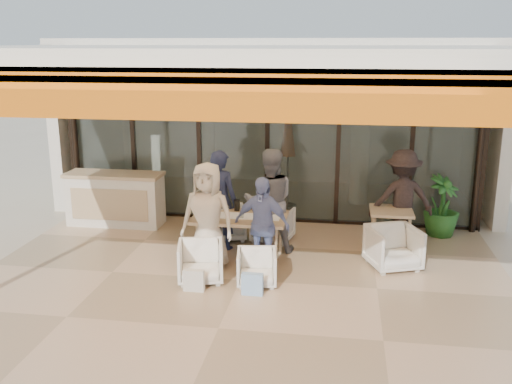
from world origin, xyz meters
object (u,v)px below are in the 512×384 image
at_px(diner_navy, 220,200).
at_px(standing_woman, 402,199).
at_px(chair_near_left, 201,260).
at_px(potted_palm, 442,206).
at_px(dining_table, 240,219).
at_px(diner_cream, 208,217).
at_px(diner_periwinkle, 262,225).
at_px(chair_far_right, 273,224).
at_px(side_table, 391,216).
at_px(host_counter, 115,199).
at_px(chair_far_left, 227,221).
at_px(diner_grey, 269,201).
at_px(side_chair, 394,246).
at_px(chair_near_right, 257,266).

relative_size(diner_navy, standing_woman, 1.01).
bearing_deg(chair_near_left, potted_palm, 21.50).
bearing_deg(dining_table, diner_cream, -132.26).
height_order(chair_near_left, diner_periwinkle, diner_periwinkle).
xyz_separation_m(chair_far_right, side_table, (2.02, -0.20, 0.30)).
distance_m(host_counter, diner_periwinkle, 3.64).
bearing_deg(host_counter, side_table, -7.42).
relative_size(chair_near_left, diner_cream, 0.39).
bearing_deg(chair_far_left, chair_far_right, 163.09).
distance_m(chair_far_left, diner_grey, 1.12).
bearing_deg(diner_grey, diner_periwinkle, 77.31).
bearing_deg(dining_table, diner_grey, 46.21).
bearing_deg(host_counter, standing_woman, -3.96).
height_order(diner_navy, diner_grey, diner_grey).
relative_size(chair_near_left, side_chair, 0.90).
distance_m(dining_table, chair_far_right, 1.09).
xyz_separation_m(chair_near_left, side_chair, (2.86, 0.95, 0.04)).
height_order(chair_far_left, side_table, side_table).
height_order(chair_near_right, side_chair, side_chair).
height_order(dining_table, side_table, dining_table).
bearing_deg(chair_near_left, side_chair, 5.16).
bearing_deg(diner_periwinkle, side_chair, 26.06).
distance_m(diner_navy, diner_grey, 0.84).
distance_m(dining_table, standing_woman, 2.84).
distance_m(dining_table, diner_cream, 0.64).
height_order(host_counter, standing_woman, standing_woman).
relative_size(dining_table, chair_far_left, 2.22).
xyz_separation_m(diner_navy, standing_woman, (3.05, 0.60, -0.01)).
bearing_deg(diner_navy, host_counter, -5.32).
bearing_deg(side_chair, chair_far_left, 140.48).
relative_size(diner_periwinkle, standing_woman, 0.88).
relative_size(chair_near_right, side_chair, 0.78).
xyz_separation_m(chair_near_right, potted_palm, (2.99, 2.65, 0.28)).
relative_size(chair_near_left, standing_woman, 0.39).
bearing_deg(chair_near_right, host_counter, 134.24).
bearing_deg(diner_cream, chair_far_right, 65.26).
height_order(chair_far_right, chair_near_right, chair_far_right).
bearing_deg(diner_navy, chair_far_left, -72.33).
height_order(dining_table, chair_near_right, dining_table).
bearing_deg(chair_near_left, host_counter, 120.71).
height_order(host_counter, diner_grey, diner_grey).
bearing_deg(diner_grey, chair_near_left, 46.34).
bearing_deg(chair_far_left, diner_navy, 73.09).
bearing_deg(side_table, chair_near_left, -149.29).
bearing_deg(diner_grey, potted_palm, -169.97).
relative_size(side_table, potted_palm, 0.66).
bearing_deg(chair_far_left, host_counter, -28.48).
distance_m(chair_far_left, diner_cream, 1.49).
xyz_separation_m(dining_table, diner_cream, (-0.41, -0.46, 0.16)).
distance_m(chair_near_right, standing_woman, 3.03).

